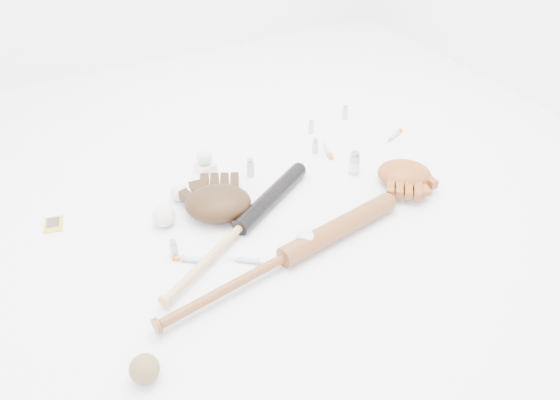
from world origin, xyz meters
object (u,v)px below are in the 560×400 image
bat_dark (241,227)px  pedestal (205,168)px  glove_dark (218,203)px  bat_wood (286,257)px

bat_dark → pedestal: bearing=54.3°
pedestal → glove_dark: bearing=-102.4°
bat_dark → bat_wood: 0.21m
glove_dark → pedestal: bearing=102.7°
glove_dark → pedestal: (0.06, 0.27, -0.03)m
bat_dark → bat_wood: (0.06, -0.20, 0.00)m
bat_wood → glove_dark: (-0.08, 0.34, 0.01)m
bat_dark → glove_dark: bearing=69.3°
bat_wood → glove_dark: size_ratio=3.47×
bat_dark → glove_dark: size_ratio=3.01×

